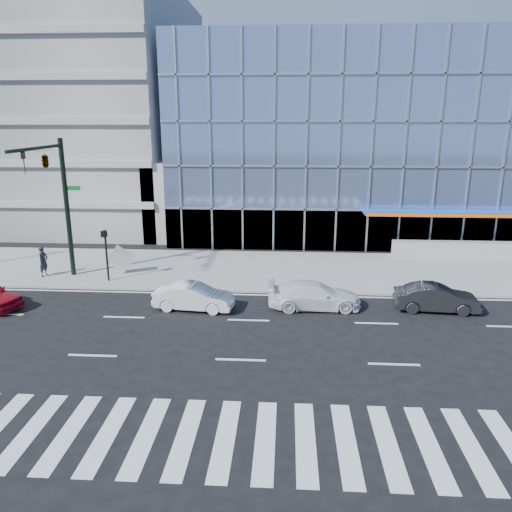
% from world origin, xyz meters
% --- Properties ---
extents(ground, '(160.00, 160.00, 0.00)m').
position_xyz_m(ground, '(0.00, 0.00, 0.00)').
color(ground, black).
rests_on(ground, ground).
extents(sidewalk, '(120.00, 8.00, 0.15)m').
position_xyz_m(sidewalk, '(0.00, 8.00, 0.07)').
color(sidewalk, gray).
rests_on(sidewalk, ground).
extents(theatre_building, '(42.00, 26.00, 15.00)m').
position_xyz_m(theatre_building, '(14.00, 26.00, 7.50)').
color(theatre_building, '#6B83B3').
rests_on(theatre_building, ground).
extents(parking_garage, '(24.00, 24.00, 20.00)m').
position_xyz_m(parking_garage, '(-20.00, 26.00, 10.00)').
color(parking_garage, gray).
rests_on(parking_garage, ground).
extents(ramp_block, '(6.00, 8.00, 6.00)m').
position_xyz_m(ramp_block, '(-6.00, 18.00, 3.00)').
color(ramp_block, gray).
rests_on(ramp_block, ground).
extents(tower_backdrop, '(14.00, 14.00, 48.00)m').
position_xyz_m(tower_backdrop, '(-30.00, 70.00, 24.00)').
color(tower_backdrop, gray).
rests_on(tower_backdrop, ground).
extents(traffic_signal, '(1.14, 5.74, 8.00)m').
position_xyz_m(traffic_signal, '(-11.00, 4.57, 6.16)').
color(traffic_signal, black).
rests_on(traffic_signal, sidewalk).
extents(ped_signal_post, '(0.30, 0.33, 3.00)m').
position_xyz_m(ped_signal_post, '(-8.50, 4.94, 2.14)').
color(ped_signal_post, black).
rests_on(ped_signal_post, sidewalk).
extents(white_suv, '(4.71, 2.13, 1.34)m').
position_xyz_m(white_suv, '(3.18, 1.80, 0.67)').
color(white_suv, white).
rests_on(white_suv, ground).
extents(white_sedan, '(4.09, 1.78, 1.31)m').
position_xyz_m(white_sedan, '(-2.82, 1.25, 0.65)').
color(white_sedan, silver).
rests_on(white_sedan, ground).
extents(dark_sedan, '(4.13, 1.68, 1.33)m').
position_xyz_m(dark_sedan, '(9.18, 1.80, 0.67)').
color(dark_sedan, black).
rests_on(dark_sedan, ground).
extents(pedestrian, '(0.56, 0.74, 1.81)m').
position_xyz_m(pedestrian, '(-12.58, 5.59, 1.06)').
color(pedestrian, black).
rests_on(pedestrian, sidewalk).
extents(tilted_panel, '(1.82, 0.24, 1.82)m').
position_xyz_m(tilted_panel, '(-8.18, 6.32, 1.06)').
color(tilted_panel, '#AAAAAA').
rests_on(tilted_panel, sidewalk).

